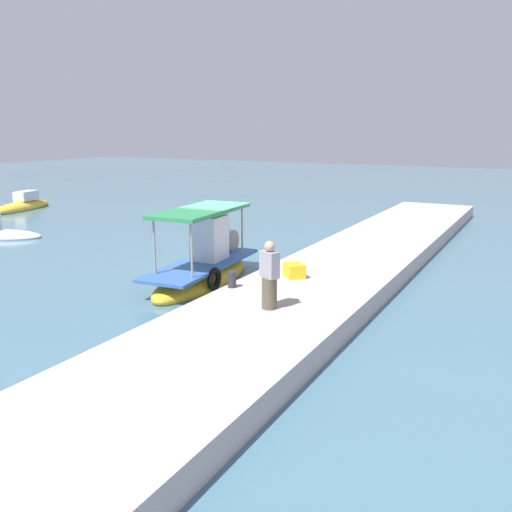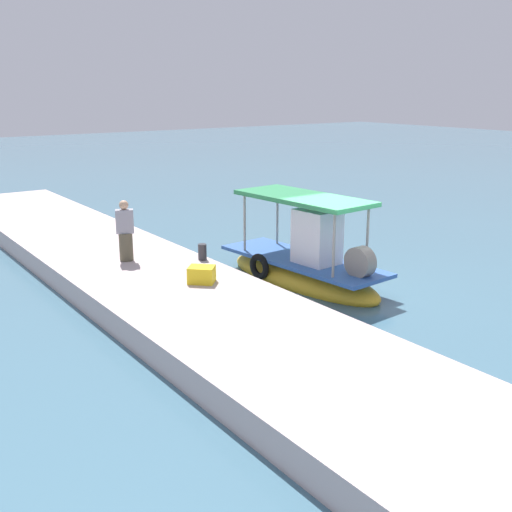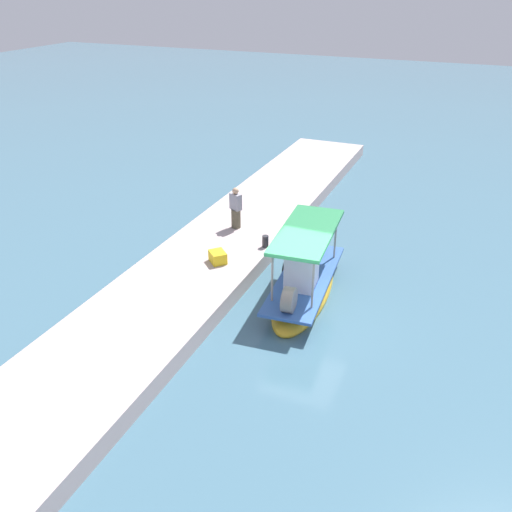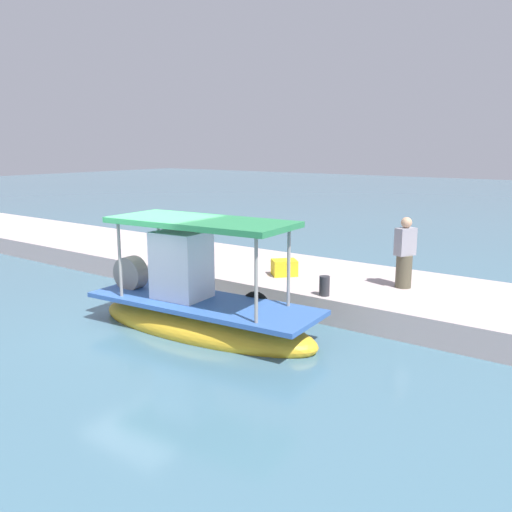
% 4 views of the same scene
% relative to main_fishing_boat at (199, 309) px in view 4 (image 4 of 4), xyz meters
% --- Properties ---
extents(ground_plane, '(120.00, 120.00, 0.00)m').
position_rel_main_fishing_boat_xyz_m(ground_plane, '(1.12, 0.47, -0.49)').
color(ground_plane, '#466E82').
extents(dock_quay, '(36.00, 4.00, 0.60)m').
position_rel_main_fishing_boat_xyz_m(dock_quay, '(1.12, -3.93, -0.19)').
color(dock_quay, '#C2ADAB').
rests_on(dock_quay, ground_plane).
extents(main_fishing_boat, '(5.60, 2.13, 2.81)m').
position_rel_main_fishing_boat_xyz_m(main_fishing_boat, '(0.00, 0.00, 0.00)').
color(main_fishing_boat, gold).
rests_on(main_fishing_boat, ground_plane).
extents(fisherman_near_bollard, '(0.50, 0.55, 1.71)m').
position_rel_main_fishing_boat_xyz_m(fisherman_near_bollard, '(-3.05, -3.95, 0.89)').
color(fisherman_near_bollard, brown).
rests_on(fisherman_near_bollard, dock_quay).
extents(mooring_bollard, '(0.24, 0.24, 0.45)m').
position_rel_main_fishing_boat_xyz_m(mooring_bollard, '(-1.87, -2.18, 0.34)').
color(mooring_bollard, '#2D2D33').
rests_on(mooring_bollard, dock_quay).
extents(cargo_crate, '(0.80, 0.81, 0.41)m').
position_rel_main_fishing_boat_xyz_m(cargo_crate, '(-0.06, -3.28, 0.32)').
color(cargo_crate, yellow).
rests_on(cargo_crate, dock_quay).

